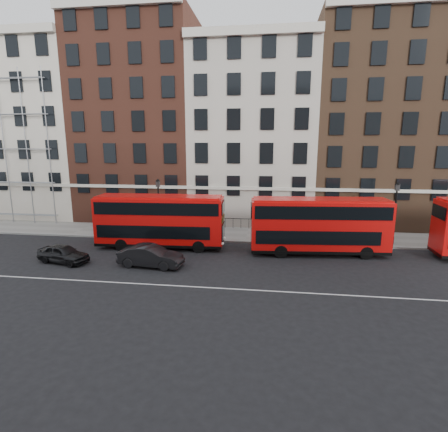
# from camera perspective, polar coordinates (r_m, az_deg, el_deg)

# --- Properties ---
(ground) EXTENTS (120.00, 120.00, 0.00)m
(ground) POSITION_cam_1_polar(r_m,az_deg,el_deg) (23.34, 1.98, -9.86)
(ground) COLOR black
(ground) RESTS_ON ground
(pavement) EXTENTS (80.00, 5.00, 0.15)m
(pavement) POSITION_cam_1_polar(r_m,az_deg,el_deg) (33.27, 3.81, -3.07)
(pavement) COLOR gray
(pavement) RESTS_ON ground
(kerb) EXTENTS (80.00, 0.30, 0.16)m
(kerb) POSITION_cam_1_polar(r_m,az_deg,el_deg) (30.86, 3.49, -4.25)
(kerb) COLOR gray
(kerb) RESTS_ON ground
(road_centre_line) EXTENTS (70.00, 0.12, 0.01)m
(road_centre_line) POSITION_cam_1_polar(r_m,az_deg,el_deg) (21.50, 1.43, -11.81)
(road_centre_line) COLOR white
(road_centre_line) RESTS_ON ground
(building_terrace) EXTENTS (64.00, 11.95, 22.00)m
(building_terrace) POSITION_cam_1_polar(r_m,az_deg,el_deg) (39.56, 4.33, 14.17)
(building_terrace) COLOR #BEB6A5
(building_terrace) RESTS_ON ground
(bus_b) EXTENTS (10.61, 3.05, 4.41)m
(bus_b) POSITION_cam_1_polar(r_m,az_deg,el_deg) (29.36, -10.46, -0.66)
(bus_b) COLOR red
(bus_b) RESTS_ON ground
(bus_c) EXTENTS (10.74, 3.42, 4.44)m
(bus_c) POSITION_cam_1_polar(r_m,az_deg,el_deg) (28.16, 15.16, -1.39)
(bus_c) COLOR red
(bus_c) RESTS_ON ground
(car_rear) EXTENTS (4.20, 2.44, 1.34)m
(car_rear) POSITION_cam_1_polar(r_m,az_deg,el_deg) (28.31, -24.76, -5.60)
(car_rear) COLOR black
(car_rear) RESTS_ON ground
(car_front) EXTENTS (4.73, 2.06, 1.51)m
(car_front) POSITION_cam_1_polar(r_m,az_deg,el_deg) (25.46, -11.89, -6.43)
(car_front) COLOR black
(car_front) RESTS_ON ground
(lamp_post_left) EXTENTS (0.44, 0.44, 5.33)m
(lamp_post_left) POSITION_cam_1_polar(r_m,az_deg,el_deg) (32.52, -10.61, 1.83)
(lamp_post_left) COLOR black
(lamp_post_left) RESTS_ON pavement
(lamp_post_right) EXTENTS (0.44, 0.44, 5.33)m
(lamp_post_right) POSITION_cam_1_polar(r_m,az_deg,el_deg) (32.81, 26.14, 0.89)
(lamp_post_right) COLOR black
(lamp_post_right) RESTS_ON pavement
(iron_railings) EXTENTS (6.60, 0.06, 1.00)m
(iron_railings) POSITION_cam_1_polar(r_m,az_deg,el_deg) (35.26, 4.07, -1.25)
(iron_railings) COLOR black
(iron_railings) RESTS_ON pavement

